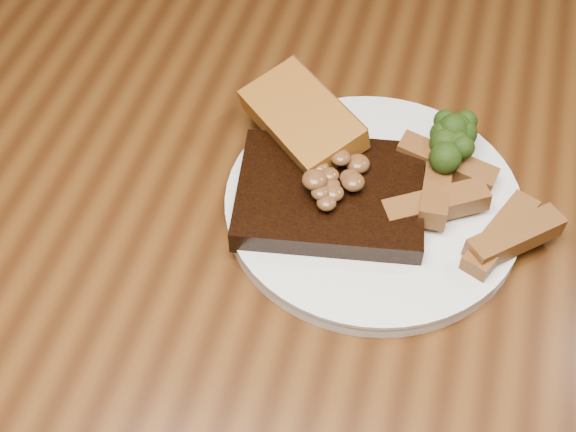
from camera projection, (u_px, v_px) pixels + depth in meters
name	position (u px, v px, depth m)	size (l,w,h in m)	color
dining_table	(303.00, 295.00, 0.78)	(1.60, 0.90, 0.75)	#44250D
chair_far	(327.00, 2.00, 1.35)	(0.48, 0.48, 0.88)	black
plate	(373.00, 206.00, 0.72)	(0.27, 0.27, 0.01)	silver
steak	(330.00, 196.00, 0.70)	(0.16, 0.12, 0.02)	black
steak_bone	(314.00, 247.00, 0.67)	(0.14, 0.01, 0.02)	beige
mushroom_pile	(331.00, 173.00, 0.69)	(0.06, 0.06, 0.03)	brown
garlic_bread	(302.00, 135.00, 0.75)	(0.12, 0.06, 0.03)	#9B621C
potato_wedges	(458.00, 205.00, 0.70)	(0.12, 0.12, 0.02)	brown
broccoli_cluster	(454.00, 142.00, 0.73)	(0.08, 0.08, 0.04)	#1D310B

